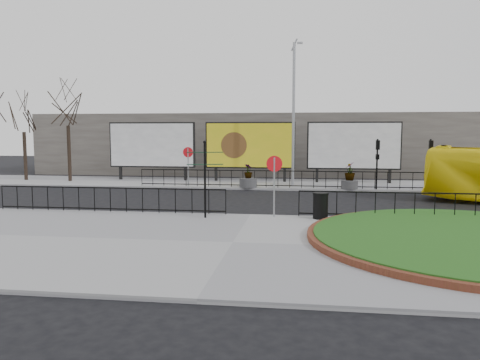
% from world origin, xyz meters
% --- Properties ---
extents(ground, '(90.00, 90.00, 0.00)m').
position_xyz_m(ground, '(0.00, 0.00, 0.00)').
color(ground, black).
rests_on(ground, ground).
extents(pavement_near, '(30.00, 10.00, 0.12)m').
position_xyz_m(pavement_near, '(0.00, -5.00, 0.06)').
color(pavement_near, gray).
rests_on(pavement_near, ground).
extents(pavement_far, '(44.00, 6.00, 0.12)m').
position_xyz_m(pavement_far, '(0.00, 12.00, 0.06)').
color(pavement_far, gray).
rests_on(pavement_far, ground).
extents(brick_edge, '(10.40, 10.40, 0.18)m').
position_xyz_m(brick_edge, '(7.50, -4.00, 0.21)').
color(brick_edge, brown).
rests_on(brick_edge, pavement_near).
extents(grass_lawn, '(10.00, 10.00, 0.22)m').
position_xyz_m(grass_lawn, '(7.50, -4.00, 0.23)').
color(grass_lawn, '#1E4E14').
rests_on(grass_lawn, pavement_near).
extents(railing_near_left, '(10.00, 0.10, 1.10)m').
position_xyz_m(railing_near_left, '(-6.00, -0.30, 0.67)').
color(railing_near_left, black).
rests_on(railing_near_left, pavement_near).
extents(railing_near_right, '(9.00, 0.10, 1.10)m').
position_xyz_m(railing_near_right, '(6.50, -0.30, 0.67)').
color(railing_near_right, black).
rests_on(railing_near_right, pavement_near).
extents(railing_far, '(18.00, 0.10, 1.10)m').
position_xyz_m(railing_far, '(1.00, 9.30, 0.67)').
color(railing_far, black).
rests_on(railing_far, pavement_far).
extents(speed_sign_far, '(0.64, 0.07, 2.47)m').
position_xyz_m(speed_sign_far, '(-5.00, 9.40, 1.92)').
color(speed_sign_far, gray).
rests_on(speed_sign_far, pavement_far).
extents(speed_sign_near, '(0.64, 0.07, 2.47)m').
position_xyz_m(speed_sign_near, '(1.00, -0.40, 1.92)').
color(speed_sign_near, gray).
rests_on(speed_sign_near, pavement_near).
extents(billboard_left, '(6.20, 0.31, 4.10)m').
position_xyz_m(billboard_left, '(-8.50, 12.97, 2.60)').
color(billboard_left, black).
rests_on(billboard_left, pavement_far).
extents(billboard_mid, '(6.20, 0.31, 4.10)m').
position_xyz_m(billboard_mid, '(-1.50, 12.97, 2.60)').
color(billboard_mid, black).
rests_on(billboard_mid, pavement_far).
extents(billboard_right, '(6.20, 0.31, 4.10)m').
position_xyz_m(billboard_right, '(5.50, 12.97, 2.60)').
color(billboard_right, black).
rests_on(billboard_right, pavement_far).
extents(lamp_post, '(0.74, 0.18, 9.23)m').
position_xyz_m(lamp_post, '(1.51, 11.00, 4.83)').
color(lamp_post, gray).
rests_on(lamp_post, pavement_far).
extents(signal_pole_a, '(0.22, 0.26, 3.00)m').
position_xyz_m(signal_pole_a, '(6.50, 9.34, 2.10)').
color(signal_pole_a, black).
rests_on(signal_pole_a, pavement_far).
extents(signal_pole_b, '(0.22, 0.26, 3.00)m').
position_xyz_m(signal_pole_b, '(9.50, 9.34, 2.10)').
color(signal_pole_b, black).
rests_on(signal_pole_b, pavement_far).
extents(tree_left, '(2.00, 2.00, 7.00)m').
position_xyz_m(tree_left, '(-14.00, 11.50, 3.62)').
color(tree_left, '#2D2119').
rests_on(tree_left, pavement_far).
extents(tree_mid, '(2.00, 2.00, 6.20)m').
position_xyz_m(tree_mid, '(-17.50, 11.80, 3.22)').
color(tree_mid, '#2D2119').
rests_on(tree_mid, pavement_far).
extents(building_backdrop, '(40.00, 10.00, 5.00)m').
position_xyz_m(building_backdrop, '(0.00, 22.00, 2.50)').
color(building_backdrop, slate).
rests_on(building_backdrop, ground).
extents(fingerpost_sign, '(1.44, 0.54, 3.09)m').
position_xyz_m(fingerpost_sign, '(-1.72, -1.00, 1.98)').
color(fingerpost_sign, black).
rests_on(fingerpost_sign, pavement_near).
extents(litter_bin, '(0.63, 0.63, 1.04)m').
position_xyz_m(litter_bin, '(2.85, -0.60, 0.65)').
color(litter_bin, black).
rests_on(litter_bin, pavement_near).
extents(planter_b, '(1.10, 1.10, 1.45)m').
position_xyz_m(planter_b, '(-1.20, 9.40, 0.58)').
color(planter_b, '#4C4C4F').
rests_on(planter_b, pavement_far).
extents(planter_c, '(1.00, 1.00, 1.60)m').
position_xyz_m(planter_c, '(4.93, 9.40, 0.73)').
color(planter_c, '#4C4C4F').
rests_on(planter_c, pavement_far).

